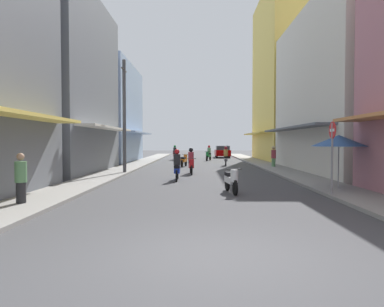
{
  "coord_description": "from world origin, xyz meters",
  "views": [
    {
      "loc": [
        -0.19,
        -5.82,
        1.95
      ],
      "look_at": [
        -0.57,
        16.52,
        1.19
      ],
      "focal_mm": 32.41,
      "sensor_mm": 36.0,
      "label": 1
    }
  ],
  "objects": [
    {
      "name": "motorbike_maroon",
      "position": [
        -2.69,
        31.36,
        0.7
      ],
      "size": [
        0.59,
        1.8,
        1.58
      ],
      "color": "black",
      "rests_on": "ground"
    },
    {
      "name": "motorbike_red",
      "position": [
        -0.6,
        15.03,
        0.7
      ],
      "size": [
        0.55,
        1.81,
        1.58
      ],
      "color": "black",
      "rests_on": "ground"
    },
    {
      "name": "motorbike_silver",
      "position": [
        2.08,
        22.31,
        0.7
      ],
      "size": [
        0.55,
        1.81,
        1.58
      ],
      "color": "black",
      "rests_on": "ground"
    },
    {
      "name": "sidewalk_right",
      "position": [
        5.32,
        19.55,
        0.06
      ],
      "size": [
        1.96,
        55.1,
        0.12
      ],
      "primitive_type": "cube",
      "color": "gray",
      "rests_on": "ground"
    },
    {
      "name": "motorbike_green",
      "position": [
        0.92,
        29.79,
        0.7
      ],
      "size": [
        0.72,
        1.75,
        1.58
      ],
      "color": "black",
      "rests_on": "ground"
    },
    {
      "name": "street_sign_no_entry",
      "position": [
        4.49,
        6.32,
        1.72
      ],
      "size": [
        0.07,
        0.6,
        2.65
      ],
      "color": "gray",
      "rests_on": "ground"
    },
    {
      "name": "pedestrian_far",
      "position": [
        5.38,
        19.69,
        0.94
      ],
      "size": [
        0.44,
        0.44,
        1.67
      ],
      "color": "#598C59",
      "rests_on": "ground"
    },
    {
      "name": "pedestrian_crossing",
      "position": [
        -5.46,
        4.36,
        0.8
      ],
      "size": [
        0.34,
        0.34,
        1.61
      ],
      "color": "#262628",
      "rests_on": "ground"
    },
    {
      "name": "motorbike_white",
      "position": [
        1.08,
        7.25,
        0.5
      ],
      "size": [
        0.56,
        1.8,
        0.96
      ],
      "color": "black",
      "rests_on": "ground"
    },
    {
      "name": "building_right_mid",
      "position": [
        9.29,
        16.44,
        5.09
      ],
      "size": [
        7.05,
        13.55,
        10.2
      ],
      "color": "silver",
      "rests_on": "ground"
    },
    {
      "name": "motorbike_blue",
      "position": [
        -1.24,
        11.62,
        0.7
      ],
      "size": [
        0.55,
        1.81,
        1.58
      ],
      "color": "black",
      "rests_on": "ground"
    },
    {
      "name": "parked_car",
      "position": [
        2.84,
        36.83,
        0.74
      ],
      "size": [
        1.77,
        4.1,
        1.45
      ],
      "color": "#8C0000",
      "rests_on": "ground"
    },
    {
      "name": "building_left_far",
      "position": [
        -9.29,
        27.02,
        4.57
      ],
      "size": [
        7.05,
        10.8,
        9.14
      ],
      "color": "#8CA5CC",
      "rests_on": "ground"
    },
    {
      "name": "utility_pole",
      "position": [
        -4.59,
        14.87,
        3.49
      ],
      "size": [
        0.2,
        1.2,
        6.83
      ],
      "color": "#4C4C4F",
      "rests_on": "ground"
    },
    {
      "name": "building_right_far",
      "position": [
        9.3,
        29.77,
        8.42
      ],
      "size": [
        7.05,
        11.79,
        16.86
      ],
      "color": "#EFD159",
      "rests_on": "ground"
    },
    {
      "name": "vendor_umbrella",
      "position": [
        5.38,
        7.96,
        1.99
      ],
      "size": [
        2.12,
        2.12,
        2.22
      ],
      "color": "#99999E",
      "rests_on": "ground"
    },
    {
      "name": "sidewalk_left",
      "position": [
        -5.32,
        19.55,
        0.06
      ],
      "size": [
        1.96,
        55.1,
        0.12
      ],
      "primitive_type": "cube",
      "color": "gray",
      "rests_on": "ground"
    },
    {
      "name": "motorbike_orange",
      "position": [
        -1.27,
        21.13,
        0.5
      ],
      "size": [
        0.62,
        1.79,
        0.96
      ],
      "color": "black",
      "rests_on": "ground"
    },
    {
      "name": "ground_plane",
      "position": [
        0.0,
        19.55,
        0.0
      ],
      "size": [
        103.63,
        103.63,
        0.0
      ],
      "primitive_type": "plane",
      "color": "#424244"
    },
    {
      "name": "building_left_mid",
      "position": [
        -9.29,
        15.7,
        5.4
      ],
      "size": [
        7.05,
        10.11,
        10.81
      ],
      "color": "slate",
      "rests_on": "ground"
    }
  ]
}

